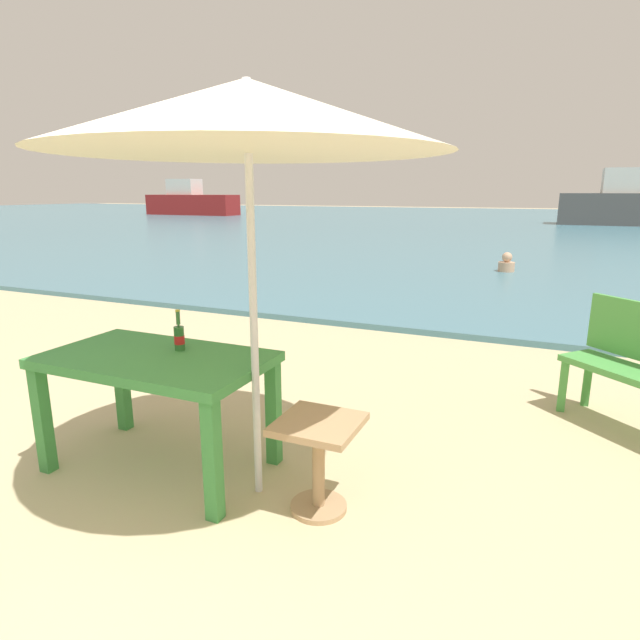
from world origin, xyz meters
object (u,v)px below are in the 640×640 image
picnic_table_green (156,372)px  beer_bottle_amber (179,336)px  patio_umbrella (247,117)px  boat_tanker (191,202)px  swimmer_person (507,264)px  side_table_wood (319,452)px

picnic_table_green → beer_bottle_amber: (0.07, 0.15, 0.20)m
patio_umbrella → boat_tanker: size_ratio=0.33×
patio_umbrella → boat_tanker: 37.41m
patio_umbrella → swimmer_person: (0.64, 9.40, -1.88)m
side_table_wood → swimmer_person: side_table_wood is taller
picnic_table_green → patio_umbrella: patio_umbrella is taller
patio_umbrella → side_table_wood: (0.40, -0.03, -1.76)m
picnic_table_green → beer_bottle_amber: size_ratio=5.28×
patio_umbrella → side_table_wood: size_ratio=4.26×
beer_bottle_amber → swimmer_person: beer_bottle_amber is taller
beer_bottle_amber → patio_umbrella: patio_umbrella is taller
side_table_wood → picnic_table_green: bearing=178.4°
picnic_table_green → beer_bottle_amber: bearing=64.1°
patio_umbrella → beer_bottle_amber: bearing=166.6°
picnic_table_green → side_table_wood: (1.12, -0.03, -0.30)m
beer_bottle_amber → boat_tanker: bearing=126.9°
picnic_table_green → side_table_wood: bearing=-1.6°
patio_umbrella → swimmer_person: bearing=86.1°
boat_tanker → swimmer_person: bearing=-40.8°
patio_umbrella → side_table_wood: bearing=-4.1°
swimmer_person → boat_tanker: size_ratio=0.06×
beer_bottle_amber → picnic_table_green: bearing=-115.9°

